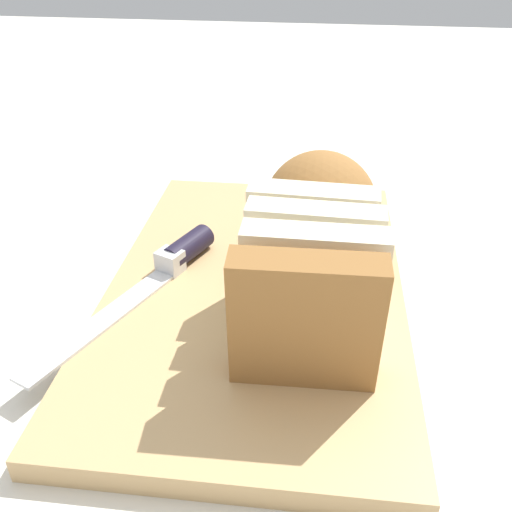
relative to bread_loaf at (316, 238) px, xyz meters
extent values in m
plane|color=silver|center=(0.00, -0.05, -0.08)|extent=(3.00, 3.00, 0.00)
cube|color=tan|center=(0.00, -0.05, -0.06)|extent=(0.45, 0.28, 0.02)
ellipsoid|color=#996633|center=(-0.06, 0.00, 0.00)|extent=(0.12, 0.11, 0.11)
cube|color=beige|center=(0.01, 0.00, 0.00)|extent=(0.03, 0.11, 0.11)
cube|color=beige|center=(0.05, 0.00, 0.00)|extent=(0.03, 0.11, 0.11)
cube|color=beige|center=(0.09, 0.00, 0.00)|extent=(0.03, 0.11, 0.11)
cube|color=#996633|center=(0.12, 0.00, 0.00)|extent=(0.04, 0.11, 0.11)
cube|color=silver|center=(0.07, -0.18, -0.05)|extent=(0.18, 0.09, 0.00)
cylinder|color=black|center=(-0.04, -0.13, -0.04)|extent=(0.06, 0.05, 0.02)
cube|color=silver|center=(-0.01, -0.14, -0.04)|extent=(0.03, 0.03, 0.02)
sphere|color=tan|center=(-0.06, -0.07, -0.05)|extent=(0.01, 0.01, 0.01)
sphere|color=tan|center=(-0.03, -0.06, -0.05)|extent=(0.01, 0.01, 0.01)
sphere|color=tan|center=(0.07, -0.05, -0.05)|extent=(0.01, 0.01, 0.01)
camera|label=1|loc=(0.44, 0.01, 0.25)|focal=40.26mm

